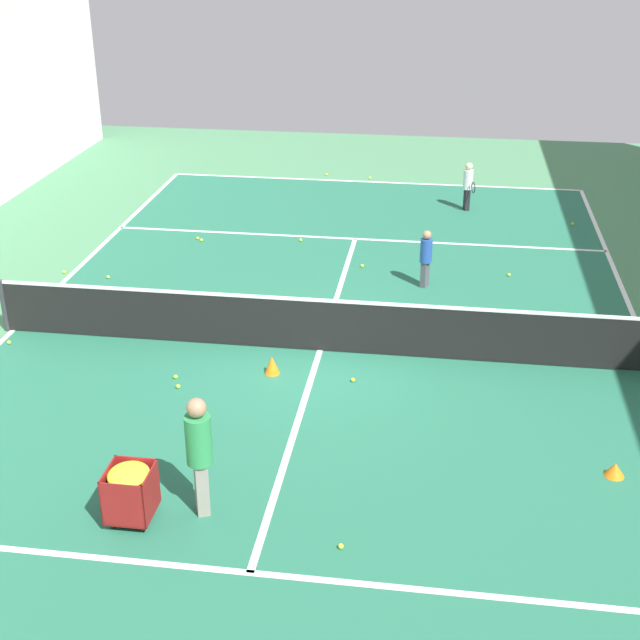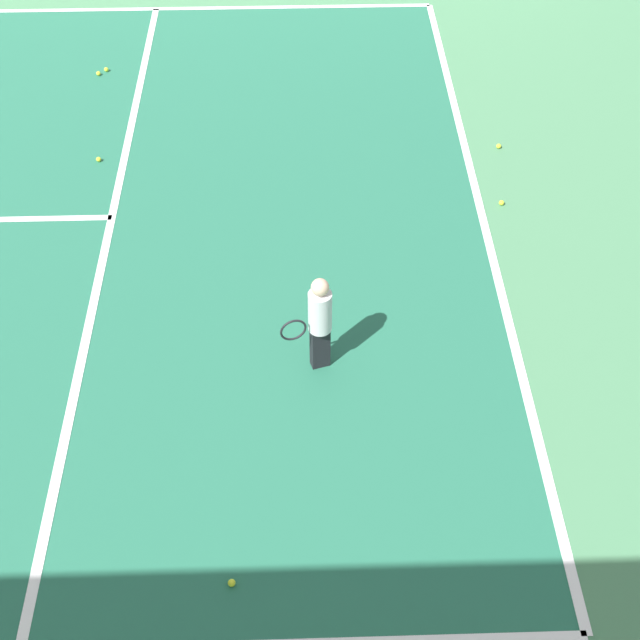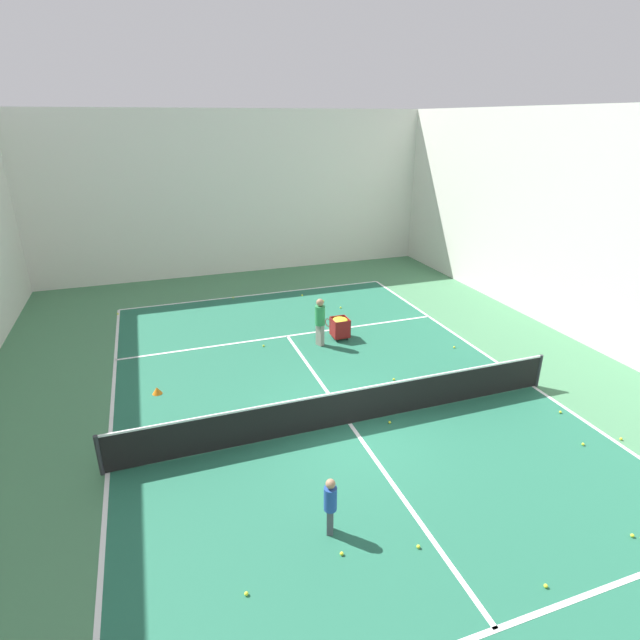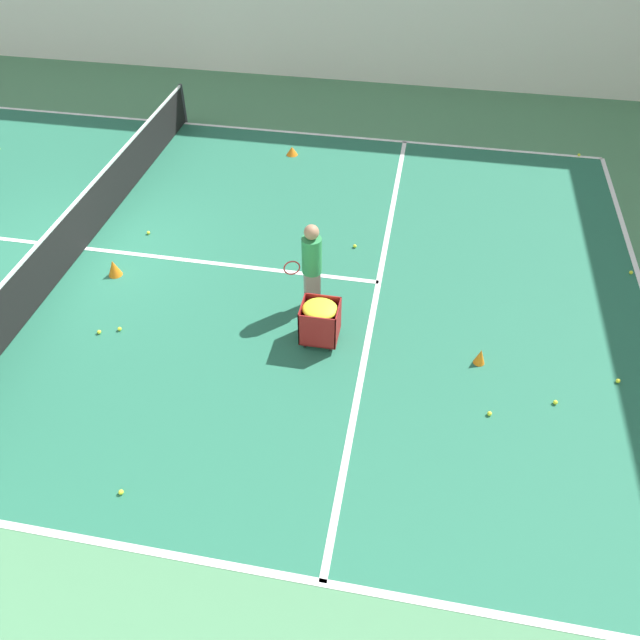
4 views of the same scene
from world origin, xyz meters
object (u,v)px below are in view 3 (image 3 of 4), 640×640
tennis_net (350,406)px  ball_cart (340,324)px  child_midcourt (330,503)px  training_cone_0 (157,390)px  training_cone_1 (360,396)px  coach_at_net (320,319)px

tennis_net → ball_cart: bearing=71.4°
tennis_net → child_midcourt: bearing=-118.4°
tennis_net → child_midcourt: (-1.71, -3.17, 0.18)m
training_cone_0 → child_midcourt: bearing=-65.9°
tennis_net → training_cone_1: 1.21m
child_midcourt → training_cone_0: 6.96m
child_midcourt → training_cone_1: bearing=-6.0°
coach_at_net → child_midcourt: coach_at_net is taller
tennis_net → ball_cart: (1.69, 5.02, 0.03)m
coach_at_net → training_cone_0: coach_at_net is taller
tennis_net → child_midcourt: child_midcourt is taller
ball_cart → training_cone_0: bearing=-163.5°
tennis_net → coach_at_net: (0.85, 4.72, 0.44)m
coach_at_net → training_cone_1: bearing=-25.0°
ball_cart → child_midcourt: bearing=-112.6°
tennis_net → coach_at_net: bearing=79.8°
tennis_net → training_cone_0: 5.55m
tennis_net → ball_cart: 5.30m
tennis_net → ball_cart: size_ratio=15.35×
coach_at_net → child_midcourt: 8.30m
tennis_net → coach_at_net: 4.82m
child_midcourt → training_cone_0: size_ratio=4.39×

